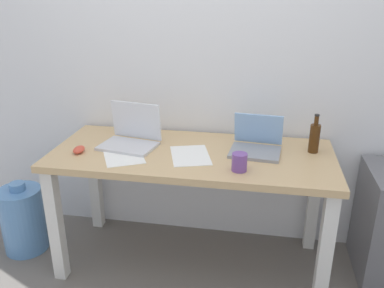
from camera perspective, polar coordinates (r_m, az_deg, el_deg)
ground_plane at (r=2.70m, az=0.00°, el=-16.14°), size 8.00×8.00×0.00m
back_wall at (r=2.57m, az=1.65°, el=13.65°), size 5.20×0.08×2.60m
desk at (r=2.36m, az=0.00°, el=-3.61°), size 1.63×0.70×0.76m
laptop_left at (r=2.43m, az=-8.67°, el=1.06°), size 0.36×0.30×0.25m
laptop_right at (r=2.34m, az=9.11°, el=-0.09°), size 0.30×0.28×0.20m
beer_bottle at (r=2.39m, az=17.04°, el=0.90°), size 0.06×0.06×0.23m
computer_mouse at (r=2.40m, az=-15.80°, el=-0.77°), size 0.07×0.10×0.03m
coffee_mug at (r=2.08m, az=6.77°, el=-2.57°), size 0.08×0.08×0.09m
paper_sheet_front_left at (r=2.30m, az=-9.75°, el=-1.58°), size 0.32×0.36×0.00m
paper_sheet_center at (r=2.27m, az=-0.34°, el=-1.62°), size 0.29×0.34×0.00m
water_cooler_jug at (r=2.90m, az=-22.91°, el=-9.83°), size 0.28×0.28×0.49m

